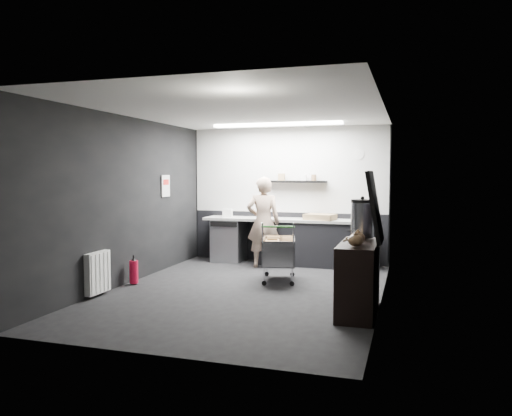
% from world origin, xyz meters
% --- Properties ---
extents(floor, '(5.50, 5.50, 0.00)m').
position_xyz_m(floor, '(0.00, 0.00, 0.00)').
color(floor, black).
rests_on(floor, ground).
extents(ceiling, '(5.50, 5.50, 0.00)m').
position_xyz_m(ceiling, '(0.00, 0.00, 2.70)').
color(ceiling, silver).
rests_on(ceiling, wall_back).
extents(wall_back, '(5.50, 0.00, 5.50)m').
position_xyz_m(wall_back, '(0.00, 2.75, 1.35)').
color(wall_back, black).
rests_on(wall_back, floor).
extents(wall_front, '(5.50, 0.00, 5.50)m').
position_xyz_m(wall_front, '(0.00, -2.75, 1.35)').
color(wall_front, black).
rests_on(wall_front, floor).
extents(wall_left, '(0.00, 5.50, 5.50)m').
position_xyz_m(wall_left, '(-2.00, 0.00, 1.35)').
color(wall_left, black).
rests_on(wall_left, floor).
extents(wall_right, '(0.00, 5.50, 5.50)m').
position_xyz_m(wall_right, '(2.00, 0.00, 1.35)').
color(wall_right, black).
rests_on(wall_right, floor).
extents(kitchen_wall_panel, '(3.95, 0.02, 1.70)m').
position_xyz_m(kitchen_wall_panel, '(0.00, 2.73, 1.85)').
color(kitchen_wall_panel, silver).
rests_on(kitchen_wall_panel, wall_back).
extents(dado_panel, '(3.95, 0.02, 1.00)m').
position_xyz_m(dado_panel, '(0.00, 2.73, 0.50)').
color(dado_panel, black).
rests_on(dado_panel, wall_back).
extents(floating_shelf, '(1.20, 0.22, 0.04)m').
position_xyz_m(floating_shelf, '(0.20, 2.62, 1.62)').
color(floating_shelf, black).
rests_on(floating_shelf, wall_back).
extents(wall_clock, '(0.20, 0.03, 0.20)m').
position_xyz_m(wall_clock, '(1.40, 2.72, 2.15)').
color(wall_clock, white).
rests_on(wall_clock, wall_back).
extents(poster, '(0.02, 0.30, 0.40)m').
position_xyz_m(poster, '(-1.98, 1.30, 1.55)').
color(poster, silver).
rests_on(poster, wall_left).
extents(poster_red_band, '(0.02, 0.22, 0.10)m').
position_xyz_m(poster_red_band, '(-1.98, 1.30, 1.62)').
color(poster_red_band, red).
rests_on(poster_red_band, poster).
extents(radiator, '(0.10, 0.50, 0.60)m').
position_xyz_m(radiator, '(-1.94, -0.90, 0.35)').
color(radiator, white).
rests_on(radiator, wall_left).
extents(ceiling_strip, '(2.40, 0.20, 0.04)m').
position_xyz_m(ceiling_strip, '(0.00, 1.85, 2.67)').
color(ceiling_strip, white).
rests_on(ceiling_strip, ceiling).
extents(prep_counter, '(3.20, 0.61, 0.90)m').
position_xyz_m(prep_counter, '(0.14, 2.42, 0.46)').
color(prep_counter, black).
rests_on(prep_counter, floor).
extents(person, '(0.71, 0.55, 1.72)m').
position_xyz_m(person, '(-0.29, 1.97, 0.86)').
color(person, beige).
rests_on(person, floor).
extents(shopping_cart, '(0.70, 0.99, 0.97)m').
position_xyz_m(shopping_cart, '(0.29, 0.90, 0.46)').
color(shopping_cart, silver).
rests_on(shopping_cart, floor).
extents(sideboard, '(0.52, 1.21, 1.82)m').
position_xyz_m(sideboard, '(1.76, -0.64, 0.58)').
color(sideboard, black).
rests_on(sideboard, floor).
extents(fire_extinguisher, '(0.14, 0.14, 0.45)m').
position_xyz_m(fire_extinguisher, '(-1.85, -0.07, 0.22)').
color(fire_extinguisher, red).
rests_on(fire_extinguisher, floor).
extents(cardboard_box, '(0.61, 0.51, 0.11)m').
position_xyz_m(cardboard_box, '(0.72, 2.37, 0.95)').
color(cardboard_box, '#9C7E53').
rests_on(cardboard_box, prep_counter).
extents(pink_tub, '(0.20, 0.20, 0.20)m').
position_xyz_m(pink_tub, '(-0.43, 2.42, 1.00)').
color(pink_tub, white).
rests_on(pink_tub, prep_counter).
extents(white_container, '(0.21, 0.18, 0.17)m').
position_xyz_m(white_container, '(-1.16, 2.37, 0.98)').
color(white_container, white).
rests_on(white_container, prep_counter).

